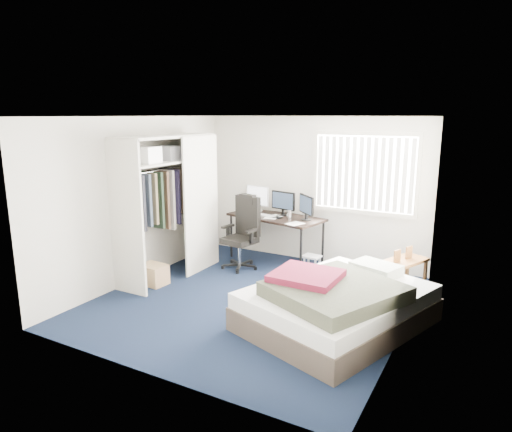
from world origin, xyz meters
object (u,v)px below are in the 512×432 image
Objects in this scene: desk at (277,215)px; office_chair at (243,240)px; nightstand at (404,264)px; bed at (336,303)px.

desk is 0.76m from office_chair.
desk reaches higher than nightstand.
desk is 2.35m from nightstand.
nightstand is at bearing 1.01° from office_chair.
bed is at bearing -33.13° from office_chair.
nightstand is 1.52m from bed.
office_chair is 2.62m from nightstand.
bed is (1.76, -1.95, -0.53)m from desk.
bed is (-0.50, -1.43, -0.15)m from nightstand.
bed is at bearing -47.91° from desk.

